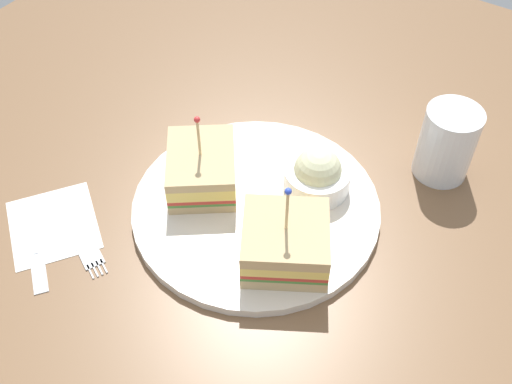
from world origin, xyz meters
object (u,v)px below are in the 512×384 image
(sandwich_half_front, at_px, (285,242))
(drink_glass, at_px, (446,146))
(coleslaw_bowl, at_px, (317,175))
(fork, at_px, (84,242))
(plate, at_px, (256,207))
(knife, at_px, (36,253))
(sandwich_half_back, at_px, (202,168))
(napkin, at_px, (53,224))

(sandwich_half_front, height_order, drink_glass, sandwich_half_front)
(coleslaw_bowl, xyz_separation_m, fork, (0.21, -0.17, -0.03))
(plate, bearing_deg, knife, -41.56)
(sandwich_half_back, distance_m, napkin, 0.18)
(plate, height_order, napkin, plate)
(fork, bearing_deg, napkin, -89.34)
(sandwich_half_front, distance_m, napkin, 0.27)
(fork, relative_size, knife, 1.21)
(drink_glass, xyz_separation_m, fork, (0.32, -0.28, -0.04))
(coleslaw_bowl, distance_m, napkin, 0.31)
(sandwich_half_front, height_order, knife, sandwich_half_front)
(drink_glass, bearing_deg, napkin, -45.50)
(sandwich_half_front, bearing_deg, knife, -58.74)
(plate, distance_m, drink_glass, 0.24)
(drink_glass, xyz_separation_m, napkin, (0.32, -0.33, -0.04))
(plate, bearing_deg, sandwich_half_front, 55.81)
(plate, distance_m, sandwich_half_front, 0.09)
(coleslaw_bowl, bearing_deg, knife, -40.29)
(napkin, bearing_deg, drink_glass, 134.50)
(sandwich_half_back, xyz_separation_m, coleslaw_bowl, (-0.07, 0.11, -0.00))
(sandwich_half_back, relative_size, fork, 1.00)
(coleslaw_bowl, bearing_deg, fork, -40.34)
(drink_glass, relative_size, fork, 0.74)
(coleslaw_bowl, distance_m, knife, 0.32)
(drink_glass, bearing_deg, knife, -40.93)
(sandwich_half_back, distance_m, coleslaw_bowl, 0.13)
(coleslaw_bowl, relative_size, fork, 0.62)
(sandwich_half_back, relative_size, drink_glass, 1.34)
(sandwich_half_front, height_order, napkin, sandwich_half_front)
(plate, bearing_deg, drink_glass, 139.75)
(plate, distance_m, fork, 0.20)
(coleslaw_bowl, height_order, drink_glass, drink_glass)
(drink_glass, bearing_deg, fork, -41.03)
(drink_glass, distance_m, knife, 0.48)
(plate, height_order, fork, plate)
(sandwich_half_front, relative_size, drink_glass, 1.31)
(sandwich_half_front, distance_m, drink_glass, 0.24)
(drink_glass, height_order, napkin, drink_glass)
(sandwich_half_back, xyz_separation_m, napkin, (0.14, -0.11, -0.03))
(sandwich_half_front, bearing_deg, coleslaw_bowl, -168.06)
(coleslaw_bowl, height_order, napkin, coleslaw_bowl)
(fork, bearing_deg, drink_glass, 138.97)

